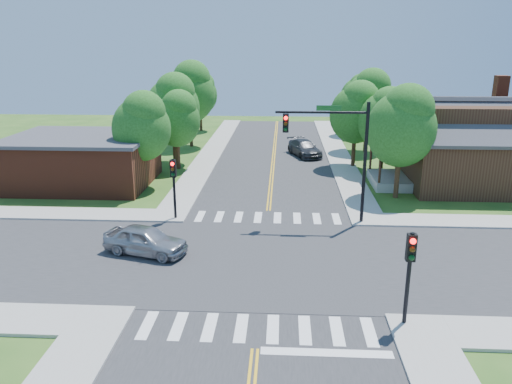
# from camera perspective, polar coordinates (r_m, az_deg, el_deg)

# --- Properties ---
(ground) EXTENTS (100.00, 100.00, 0.00)m
(ground) POSITION_cam_1_polar(r_m,az_deg,el_deg) (24.98, 0.88, -7.83)
(ground) COLOR #2A5219
(ground) RESTS_ON ground
(road_ns) EXTENTS (10.00, 90.00, 0.04)m
(road_ns) POSITION_cam_1_polar(r_m,az_deg,el_deg) (24.97, 0.88, -7.79)
(road_ns) COLOR #2D2D30
(road_ns) RESTS_ON ground
(road_ew) EXTENTS (90.00, 10.00, 0.04)m
(road_ew) POSITION_cam_1_polar(r_m,az_deg,el_deg) (24.97, 0.88, -7.78)
(road_ew) COLOR #2D2D30
(road_ew) RESTS_ON ground
(intersection_patch) EXTENTS (10.20, 10.20, 0.06)m
(intersection_patch) POSITION_cam_1_polar(r_m,az_deg,el_deg) (24.98, 0.88, -7.83)
(intersection_patch) COLOR #2D2D30
(intersection_patch) RESTS_ON ground
(sidewalk_ne) EXTENTS (40.00, 40.00, 0.14)m
(sidewalk_ne) POSITION_cam_1_polar(r_m,az_deg,el_deg) (42.58, 23.61, 1.32)
(sidewalk_ne) COLOR #9E9B93
(sidewalk_ne) RESTS_ON ground
(sidewalk_nw) EXTENTS (40.00, 40.00, 0.14)m
(sidewalk_nw) POSITION_cam_1_polar(r_m,az_deg,el_deg) (43.22, -19.67, 1.97)
(sidewalk_nw) COLOR #9E9B93
(sidewalk_nw) RESTS_ON ground
(crosswalk_north) EXTENTS (8.85, 2.00, 0.01)m
(crosswalk_north) POSITION_cam_1_polar(r_m,az_deg,el_deg) (30.70, 1.35, -2.93)
(crosswalk_north) COLOR white
(crosswalk_north) RESTS_ON ground
(crosswalk_south) EXTENTS (8.85, 2.00, 0.01)m
(crosswalk_south) POSITION_cam_1_polar(r_m,az_deg,el_deg) (19.50, 0.12, -15.32)
(crosswalk_south) COLOR white
(crosswalk_south) RESTS_ON ground
(centerline) EXTENTS (0.30, 90.00, 0.01)m
(centerline) POSITION_cam_1_polar(r_m,az_deg,el_deg) (24.96, 0.88, -7.74)
(centerline) COLOR yellow
(centerline) RESTS_ON ground
(stop_bar) EXTENTS (4.60, 0.45, 0.09)m
(stop_bar) POSITION_cam_1_polar(r_m,az_deg,el_deg) (18.40, 8.06, -17.84)
(stop_bar) COLOR white
(stop_bar) RESTS_ON ground
(signal_mast_ne) EXTENTS (5.30, 0.42, 7.20)m
(signal_mast_ne) POSITION_cam_1_polar(r_m,az_deg,el_deg) (28.98, 9.17, 5.53)
(signal_mast_ne) COLOR black
(signal_mast_ne) RESTS_ON ground
(signal_pole_se) EXTENTS (0.34, 0.42, 3.80)m
(signal_pole_se) POSITION_cam_1_polar(r_m,az_deg,el_deg) (19.33, 17.19, -7.64)
(signal_pole_se) COLOR black
(signal_pole_se) RESTS_ON ground
(signal_pole_nw) EXTENTS (0.34, 0.42, 3.80)m
(signal_pole_nw) POSITION_cam_1_polar(r_m,az_deg,el_deg) (30.01, -9.40, 1.61)
(signal_pole_nw) COLOR black
(signal_pole_nw) RESTS_ON ground
(house_ne) EXTENTS (13.05, 8.80, 7.11)m
(house_ne) POSITION_cam_1_polar(r_m,az_deg,el_deg) (40.20, 23.95, 5.21)
(house_ne) COLOR #351D12
(house_ne) RESTS_ON ground
(building_nw) EXTENTS (10.40, 8.40, 3.73)m
(building_nw) POSITION_cam_1_polar(r_m,az_deg,el_deg) (39.85, -19.18, 3.51)
(building_nw) COLOR maroon
(building_nw) RESTS_ON ground
(tree_e_a) EXTENTS (4.63, 4.39, 7.86)m
(tree_e_a) POSITION_cam_1_polar(r_m,az_deg,el_deg) (34.90, 16.45, 7.46)
(tree_e_a) COLOR #382314
(tree_e_a) RESTS_ON ground
(tree_e_b) EXTENTS (4.18, 3.97, 7.11)m
(tree_e_b) POSITION_cam_1_polar(r_m,az_deg,el_deg) (41.38, 14.59, 8.28)
(tree_e_b) COLOR #382314
(tree_e_b) RESTS_ON ground
(tree_e_c) EXTENTS (4.76, 4.53, 8.10)m
(tree_e_c) POSITION_cam_1_polar(r_m,az_deg,el_deg) (49.75, 12.80, 10.51)
(tree_e_c) COLOR #382314
(tree_e_c) RESTS_ON ground
(tree_e_d) EXTENTS (4.16, 3.95, 7.07)m
(tree_e_d) POSITION_cam_1_polar(r_m,az_deg,el_deg) (58.41, 11.74, 10.79)
(tree_e_d) COLOR #382314
(tree_e_d) RESTS_ON ground
(tree_w_a) EXTENTS (4.22, 4.01, 7.18)m
(tree_w_a) POSITION_cam_1_polar(r_m,az_deg,el_deg) (37.03, -12.88, 7.52)
(tree_w_a) COLOR #382314
(tree_w_a) RESTS_ON ground
(tree_w_b) EXTENTS (4.70, 4.46, 7.99)m
(tree_w_b) POSITION_cam_1_polar(r_m,az_deg,el_deg) (44.33, -9.42, 9.88)
(tree_w_b) COLOR #382314
(tree_w_b) RESTS_ON ground
(tree_w_c) EXTENTS (5.14, 4.89, 8.75)m
(tree_w_c) POSITION_cam_1_polar(r_m,az_deg,el_deg) (51.48, -7.53, 11.45)
(tree_w_c) COLOR #382314
(tree_w_c) RESTS_ON ground
(tree_w_d) EXTENTS (4.14, 3.94, 7.05)m
(tree_w_d) POSITION_cam_1_polar(r_m,az_deg,el_deg) (61.11, -6.36, 11.26)
(tree_w_d) COLOR #382314
(tree_w_d) RESTS_ON ground
(tree_house) EXTENTS (4.37, 4.15, 7.43)m
(tree_house) POSITION_cam_1_polar(r_m,az_deg,el_deg) (43.05, 11.46, 9.08)
(tree_house) COLOR #382314
(tree_house) RESTS_ON ground
(tree_bldg) EXTENTS (3.95, 3.76, 6.72)m
(tree_bldg) POSITION_cam_1_polar(r_m,az_deg,el_deg) (42.31, -9.00, 8.44)
(tree_bldg) COLOR #382314
(tree_bldg) RESTS_ON ground
(car_silver) EXTENTS (4.14, 5.29, 1.48)m
(car_silver) POSITION_cam_1_polar(r_m,az_deg,el_deg) (26.00, -12.52, -5.46)
(car_silver) COLOR #A3A4AA
(car_silver) RESTS_ON ground
(car_dgrey) EXTENTS (5.23, 6.30, 1.45)m
(car_dgrey) POSITION_cam_1_polar(r_m,az_deg,el_deg) (47.48, 5.56, 4.96)
(car_dgrey) COLOR #2F3134
(car_dgrey) RESTS_ON ground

